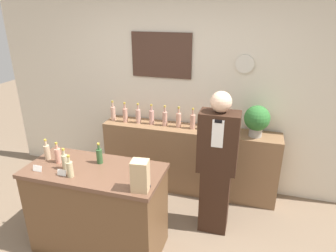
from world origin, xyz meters
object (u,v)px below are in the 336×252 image
Objects in this scene: potted_plant at (257,119)px; shopkeeper at (217,165)px; tape_dispenser at (145,186)px; paper_bag at (140,176)px.

shopkeeper is at bearing -118.92° from potted_plant.
tape_dispenser is at bearing -123.02° from shopkeeper.
potted_plant is at bearing 61.08° from shopkeeper.
potted_plant is at bearing 58.75° from paper_bag.
potted_plant is 1.38× the size of paper_bag.
paper_bag is at bearing -123.03° from shopkeeper.
paper_bag is at bearing -123.37° from tape_dispenser.
shopkeeper is 1.01m from paper_bag.
shopkeeper reaches higher than paper_bag.
paper_bag is (-0.89, -1.47, -0.06)m from potted_plant.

